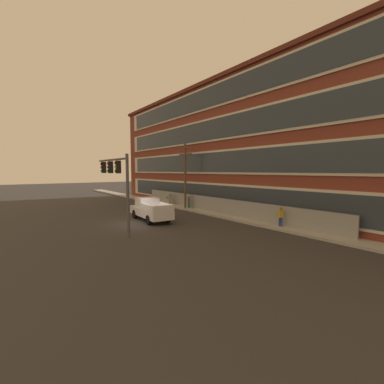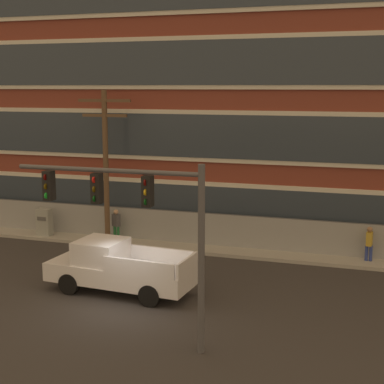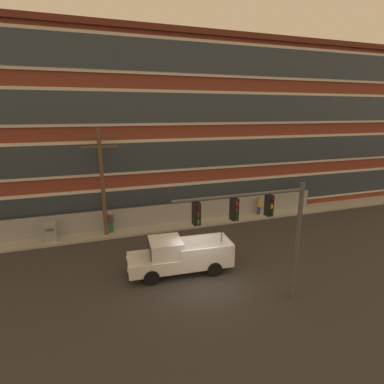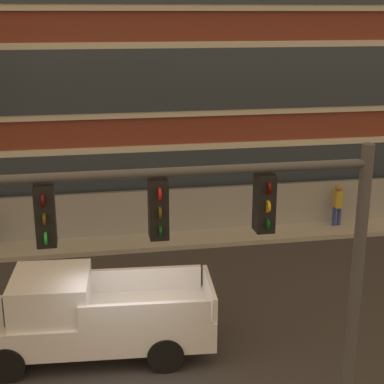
% 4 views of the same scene
% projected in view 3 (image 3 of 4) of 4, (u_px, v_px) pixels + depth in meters
% --- Properties ---
extents(ground_plane, '(160.00, 160.00, 0.00)m').
position_uv_depth(ground_plane, '(202.00, 281.00, 15.57)').
color(ground_plane, '#333030').
extents(sidewalk_building_side, '(80.00, 1.95, 0.16)m').
position_uv_depth(sidewalk_building_side, '(166.00, 226.00, 22.77)').
color(sidewalk_building_side, '#9E9B93').
rests_on(sidewalk_building_side, ground).
extents(brick_mill_building, '(49.91, 9.88, 14.16)m').
position_uv_depth(brick_mill_building, '(168.00, 128.00, 26.62)').
color(brick_mill_building, brown).
rests_on(brick_mill_building, ground).
extents(chain_link_fence, '(27.35, 0.06, 1.72)m').
position_uv_depth(chain_link_fence, '(159.00, 215.00, 22.79)').
color(chain_link_fence, gray).
rests_on(chain_link_fence, ground).
extents(traffic_signal_mast, '(5.92, 0.43, 5.56)m').
position_uv_depth(traffic_signal_mast, '(261.00, 220.00, 12.58)').
color(traffic_signal_mast, '#4C4C51').
rests_on(traffic_signal_mast, ground).
extents(pickup_truck_white, '(5.75, 2.30, 1.97)m').
position_uv_depth(pickup_truck_white, '(178.00, 256.00, 16.18)').
color(pickup_truck_white, silver).
rests_on(pickup_truck_white, ground).
extents(utility_pole_near_corner, '(2.70, 0.26, 7.51)m').
position_uv_depth(utility_pole_near_corner, '(102.00, 178.00, 19.97)').
color(utility_pole_near_corner, brown).
rests_on(utility_pole_near_corner, ground).
extents(electrical_cabinet, '(0.72, 0.52, 1.54)m').
position_uv_depth(electrical_cabinet, '(51.00, 233.00, 19.73)').
color(electrical_cabinet, '#939993').
rests_on(electrical_cabinet, ground).
extents(pedestrian_near_cabinet, '(0.46, 0.38, 1.69)m').
position_uv_depth(pedestrian_near_cabinet, '(111.00, 222.00, 21.18)').
color(pedestrian_near_cabinet, '#236B38').
rests_on(pedestrian_near_cabinet, ground).
extents(pedestrian_by_fence, '(0.32, 0.43, 1.69)m').
position_uv_depth(pedestrian_by_fence, '(259.00, 205.00, 24.98)').
color(pedestrian_by_fence, navy).
rests_on(pedestrian_by_fence, ground).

